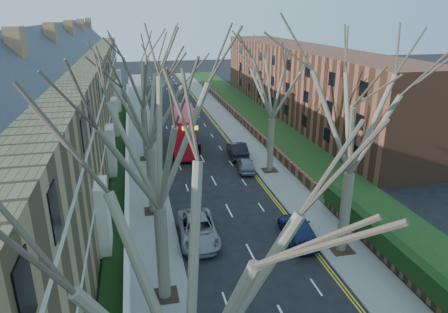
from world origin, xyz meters
TOP-DOWN VIEW (x-y plane):
  - pavement_left at (-6.00, 39.00)m, footprint 3.00×102.00m
  - pavement_right at (6.00, 39.00)m, footprint 3.00×102.00m
  - terrace_left at (-13.65, 31.00)m, footprint 9.70×78.00m
  - flats_right at (17.46, 43.00)m, footprint 13.97×54.00m
  - wall_hedge_right at (7.70, 2.00)m, footprint 0.70×24.00m
  - front_wall_left at (-7.65, 31.00)m, footprint 0.30×78.00m
  - grass_verge_right at (10.50, 39.00)m, footprint 6.00×102.00m
  - tree_left_near at (-5.70, -4.00)m, footprint 9.80×9.80m
  - tree_left_mid at (-5.70, 6.00)m, footprint 10.50×10.50m
  - tree_left_far at (-5.70, 16.00)m, footprint 10.15×10.15m
  - tree_left_dist at (-5.70, 28.00)m, footprint 10.50×10.50m
  - tree_right_mid at (5.70, 8.00)m, footprint 10.50×10.50m
  - tree_right_far at (5.70, 22.00)m, footprint 10.15×10.15m
  - double_decker_bus at (-1.43, 30.43)m, footprint 3.32×10.14m
  - car_left_far at (-3.01, 11.42)m, footprint 2.68×5.51m
  - car_right_near at (3.56, 10.01)m, footprint 2.53×4.99m
  - car_right_mid at (3.48, 22.71)m, footprint 1.99×3.95m
  - car_right_far at (3.70, 26.69)m, footprint 2.09×4.99m

SIDE VIEW (x-z plane):
  - pavement_left at x=-6.00m, z-range 0.00..0.12m
  - pavement_right at x=6.00m, z-range 0.00..0.12m
  - grass_verge_right at x=10.50m, z-range 0.12..0.18m
  - front_wall_left at x=-7.65m, z-range 0.12..1.12m
  - car_right_mid at x=3.48m, z-range 0.00..1.29m
  - car_right_near at x=3.56m, z-range 0.00..1.39m
  - car_left_far at x=-3.01m, z-range 0.00..1.51m
  - car_right_far at x=3.70m, z-range 0.00..1.61m
  - wall_hedge_right at x=7.70m, z-range 0.22..2.02m
  - double_decker_bus at x=-1.43m, z-range -0.04..4.16m
  - flats_right at x=17.46m, z-range -0.02..9.98m
  - terrace_left at x=-13.65m, z-range -1.27..12.33m
  - tree_left_near at x=-5.70m, z-range 2.06..15.79m
  - tree_left_far at x=-5.70m, z-range 2.13..16.35m
  - tree_right_far at x=5.70m, z-range 2.13..16.35m
  - tree_left_mid at x=-5.70m, z-range 2.20..16.91m
  - tree_right_mid at x=5.70m, z-range 2.20..16.91m
  - tree_left_dist at x=-5.70m, z-range 2.20..16.91m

